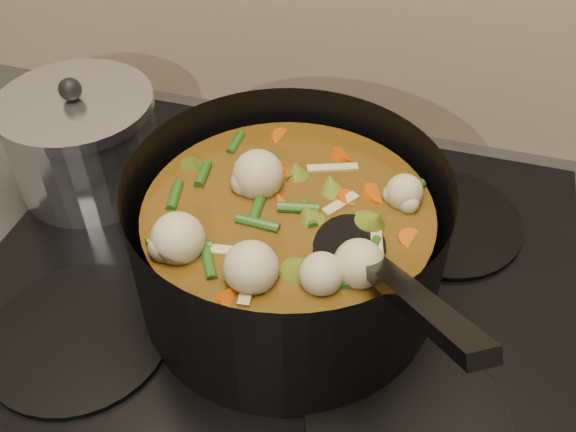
# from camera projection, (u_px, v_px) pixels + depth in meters

# --- Properties ---
(stovetop) EXTENTS (0.62, 0.54, 0.03)m
(stovetop) POSITION_uv_depth(u_px,v_px,m) (276.00, 280.00, 0.69)
(stovetop) COLOR black
(stovetop) RESTS_ON counter
(stockpot) EXTENTS (0.38, 0.39, 0.22)m
(stockpot) POSITION_uv_depth(u_px,v_px,m) (289.00, 242.00, 0.62)
(stockpot) COLOR black
(stockpot) RESTS_ON stovetop
(saucepan) EXTENTS (0.18, 0.18, 0.14)m
(saucepan) POSITION_uv_depth(u_px,v_px,m) (84.00, 142.00, 0.75)
(saucepan) COLOR silver
(saucepan) RESTS_ON stovetop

